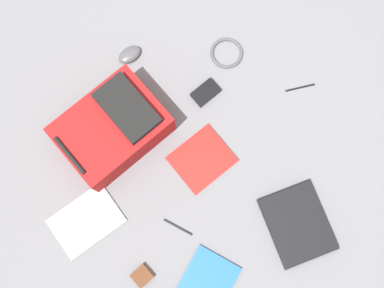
# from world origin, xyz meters

# --- Properties ---
(ground_plane) EXTENTS (4.12, 4.12, 0.00)m
(ground_plane) POSITION_xyz_m (0.00, 0.00, 0.00)
(ground_plane) COLOR slate
(backpack) EXTENTS (0.43, 0.50, 0.21)m
(backpack) POSITION_xyz_m (0.19, 0.29, 0.09)
(backpack) COLOR maroon
(backpack) RESTS_ON ground_plane
(laptop) EXTENTS (0.31, 0.25, 0.03)m
(laptop) POSITION_xyz_m (-0.46, -0.27, 0.02)
(laptop) COLOR black
(laptop) RESTS_ON ground_plane
(book_comic) EXTENTS (0.27, 0.29, 0.02)m
(book_comic) POSITION_xyz_m (-0.06, -0.01, 0.01)
(book_comic) COLOR silver
(book_comic) RESTS_ON ground_plane
(book_blue) EXTENTS (0.26, 0.32, 0.01)m
(book_blue) POSITION_xyz_m (-0.11, 0.54, 0.01)
(book_blue) COLOR silver
(book_blue) RESTS_ON ground_plane
(book_red) EXTENTS (0.32, 0.33, 0.01)m
(book_red) POSITION_xyz_m (-0.55, 0.18, 0.01)
(book_red) COLOR silver
(book_red) RESTS_ON ground_plane
(computer_mouse) EXTENTS (0.09, 0.12, 0.03)m
(computer_mouse) POSITION_xyz_m (0.50, 0.11, 0.02)
(computer_mouse) COLOR #4C4C51
(computer_mouse) RESTS_ON ground_plane
(cable_coil) EXTENTS (0.15, 0.15, 0.01)m
(cable_coil) POSITION_xyz_m (0.35, -0.29, 0.01)
(cable_coil) COLOR #4C4C51
(cable_coil) RESTS_ON ground_plane
(power_brick) EXTENTS (0.11, 0.13, 0.03)m
(power_brick) POSITION_xyz_m (0.21, -0.13, 0.02)
(power_brick) COLOR black
(power_brick) RESTS_ON ground_plane
(pen_black) EXTENTS (0.03, 0.13, 0.01)m
(pen_black) POSITION_xyz_m (0.08, -0.53, 0.00)
(pen_black) COLOR black
(pen_black) RESTS_ON ground_plane
(pen_blue) EXTENTS (0.11, 0.09, 0.01)m
(pen_blue) POSITION_xyz_m (-0.28, 0.19, 0.00)
(pen_blue) COLOR black
(pen_blue) RESTS_ON ground_plane
(earbud_pouch) EXTENTS (0.09, 0.09, 0.03)m
(earbud_pouch) POSITION_xyz_m (-0.41, 0.40, 0.01)
(earbud_pouch) COLOR #59331E
(earbud_pouch) RESTS_ON ground_plane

